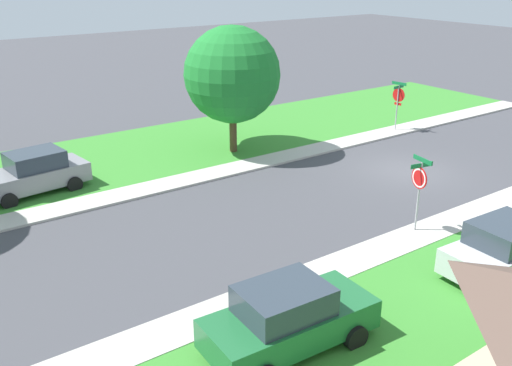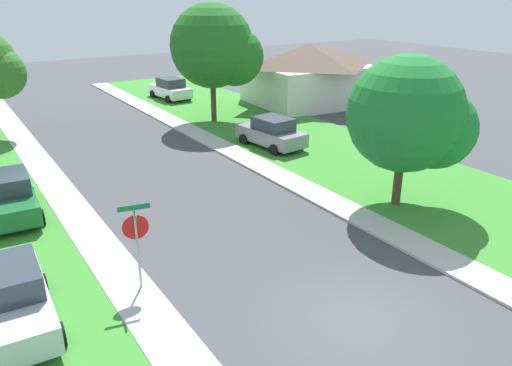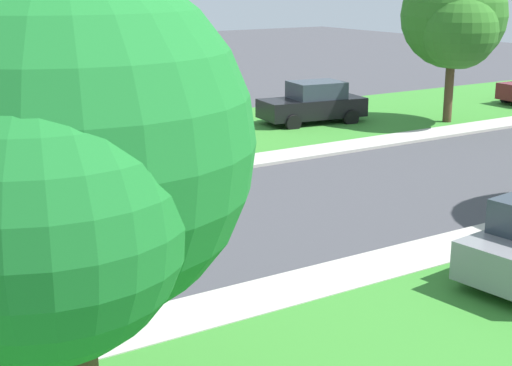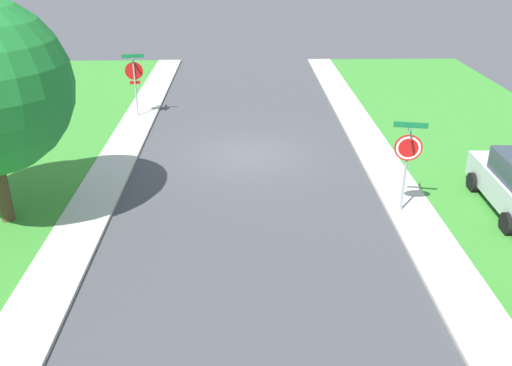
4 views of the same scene
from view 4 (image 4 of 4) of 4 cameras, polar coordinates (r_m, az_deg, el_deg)
ground_plane at (r=20.19m, az=-0.85°, el=2.92°), size 120.00×120.00×0.00m
stop_sign_near_corner at (r=24.49m, az=-12.50°, el=10.87°), size 0.92×0.92×2.77m
stop_sign_far_corner at (r=15.82m, az=15.45°, el=3.02°), size 0.91×0.91×2.77m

